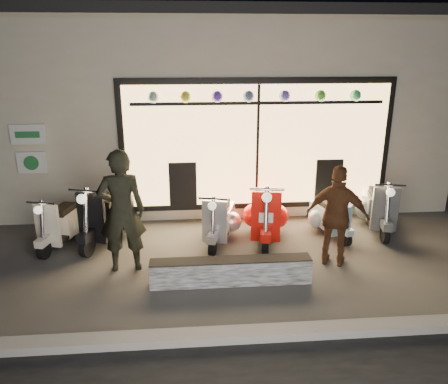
# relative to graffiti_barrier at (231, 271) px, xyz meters

# --- Properties ---
(ground) EXTENTS (40.00, 40.00, 0.00)m
(ground) POSITION_rel_graffiti_barrier_xyz_m (-0.02, 0.65, -0.20)
(ground) COLOR #383533
(ground) RESTS_ON ground
(kerb) EXTENTS (40.00, 0.25, 0.12)m
(kerb) POSITION_rel_graffiti_barrier_xyz_m (-0.02, -1.35, -0.14)
(kerb) COLOR slate
(kerb) RESTS_ON ground
(shop_building) EXTENTS (10.20, 6.23, 4.20)m
(shop_building) POSITION_rel_graffiti_barrier_xyz_m (-0.02, 5.63, 1.90)
(shop_building) COLOR beige
(shop_building) RESTS_ON ground
(graffiti_barrier) EXTENTS (2.43, 0.28, 0.40)m
(graffiti_barrier) POSITION_rel_graffiti_barrier_xyz_m (0.00, 0.00, 0.00)
(graffiti_barrier) COLOR black
(graffiti_barrier) RESTS_ON ground
(scooter_silver) EXTENTS (0.67, 1.37, 0.98)m
(scooter_silver) POSITION_rel_graffiti_barrier_xyz_m (-0.04, 1.66, 0.19)
(scooter_silver) COLOR black
(scooter_silver) RESTS_ON ground
(scooter_red) EXTENTS (0.69, 1.61, 1.14)m
(scooter_red) POSITION_rel_graffiti_barrier_xyz_m (0.83, 1.70, 0.26)
(scooter_red) COLOR black
(scooter_red) RESTS_ON ground
(scooter_black) EXTENTS (0.85, 1.57, 1.13)m
(scooter_black) POSITION_rel_graffiti_barrier_xyz_m (-2.09, 1.87, 0.25)
(scooter_black) COLOR black
(scooter_black) RESTS_ON ground
(scooter_cream) EXTENTS (0.65, 1.34, 0.96)m
(scooter_cream) POSITION_rel_graffiti_barrier_xyz_m (-2.90, 1.74, 0.18)
(scooter_cream) COLOR black
(scooter_cream) RESTS_ON ground
(scooter_blue) EXTENTS (0.57, 1.23, 0.87)m
(scooter_blue) POSITION_rel_graffiti_barrier_xyz_m (2.05, 1.76, 0.15)
(scooter_blue) COLOR black
(scooter_blue) RESTS_ON ground
(scooter_grey) EXTENTS (0.67, 1.49, 1.06)m
(scooter_grey) POSITION_rel_graffiti_barrier_xyz_m (3.12, 1.95, 0.23)
(scooter_grey) COLOR black
(scooter_grey) RESTS_ON ground
(man) EXTENTS (0.76, 0.53, 1.99)m
(man) POSITION_rel_graffiti_barrier_xyz_m (-1.65, 0.60, 0.79)
(man) COLOR black
(man) RESTS_ON ground
(woman) EXTENTS (1.07, 0.77, 1.68)m
(woman) POSITION_rel_graffiti_barrier_xyz_m (1.76, 0.49, 0.64)
(woman) COLOR #59321C
(woman) RESTS_ON ground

